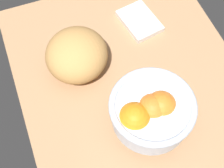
# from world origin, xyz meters

# --- Properties ---
(ground_plane) EXTENTS (0.80, 0.59, 0.03)m
(ground_plane) POSITION_xyz_m (0.00, 0.00, -0.01)
(ground_plane) COLOR #A87D56
(fruit_bowl) EXTENTS (0.20, 0.20, 0.12)m
(fruit_bowl) POSITION_xyz_m (0.09, -0.01, 0.07)
(fruit_bowl) COLOR silver
(fruit_bowl) RESTS_ON ground
(bread_loaf) EXTENTS (0.23, 0.23, 0.11)m
(bread_loaf) POSITION_xyz_m (-0.13, -0.12, 0.06)
(bread_loaf) COLOR tan
(bread_loaf) RESTS_ON ground
(napkin_folded) EXTENTS (0.14, 0.11, 0.02)m
(napkin_folded) POSITION_xyz_m (-0.21, 0.09, 0.01)
(napkin_folded) COLOR silver
(napkin_folded) RESTS_ON ground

